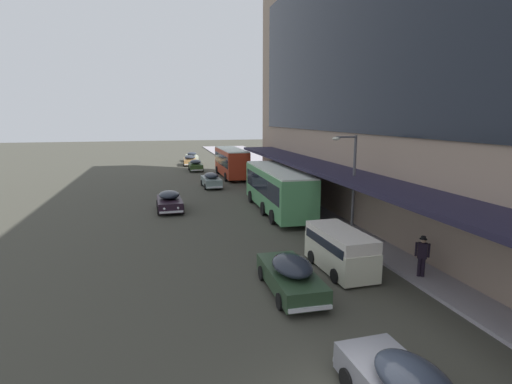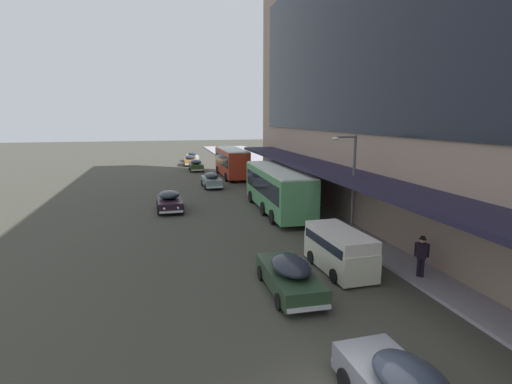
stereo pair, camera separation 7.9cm
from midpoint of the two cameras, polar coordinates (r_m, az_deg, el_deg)
name	(u,v)px [view 1 (the left image)]	position (r m, az deg, el deg)	size (l,w,h in m)	color
transit_bus_kerbside_front	(277,187)	(30.31, 3.00, 0.69)	(2.99, 11.16, 3.34)	#519A5E
transit_bus_kerbside_rear	(231,161)	(48.17, -3.61, 4.44)	(2.75, 10.00, 3.42)	#A9301B
sedan_lead_mid	(192,157)	(66.33, -9.19, 4.99)	(1.91, 4.27, 1.56)	beige
sedan_second_mid	(291,275)	(16.81, 4.83, -11.67)	(1.92, 4.83, 1.57)	#273E27
sedan_second_near	(196,165)	(54.46, -8.67, 3.79)	(1.84, 4.30, 1.56)	#2A411B
sedan_far_back	(190,160)	(61.04, -9.46, 4.49)	(2.12, 4.46, 1.52)	#A2743F
sedan_lead_near	(211,180)	(41.35, -6.46, 1.71)	(1.87, 4.39, 1.56)	gray
sedan_oncoming_front	(169,201)	(31.65, -12.33, -1.26)	(2.03, 4.38, 1.52)	black
vw_van	(339,248)	(19.36, 11.65, -7.77)	(2.03, 4.61, 1.96)	beige
pedestrian_at_kerb	(422,254)	(19.27, 22.54, -8.21)	(0.53, 0.43, 1.86)	black
street_lamp	(351,178)	(23.43, 13.31, 1.91)	(1.50, 0.28, 6.00)	#4C4C51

